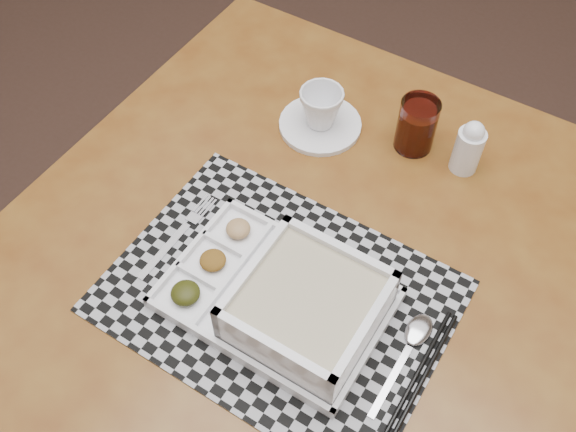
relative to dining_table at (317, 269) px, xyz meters
The scene contains 11 objects.
floor 0.79m from the dining_table, 168.86° to the left, with size 5.00×5.00×0.00m, color #322019.
dining_table is the anchor object (origin of this frame).
placemat 0.14m from the dining_table, 90.02° to the right, with size 0.50×0.37×0.00m, color #9999A0.
serving_tray 0.17m from the dining_table, 71.44° to the right, with size 0.33×0.23×0.09m.
fork 0.24m from the dining_table, 150.05° to the right, with size 0.02×0.19×0.00m.
spoon 0.22m from the dining_table, 16.99° to the right, with size 0.04×0.18×0.01m.
chopsticks 0.28m from the dining_table, 26.86° to the right, with size 0.03×0.24×0.01m.
saucer 0.27m from the dining_table, 121.84° to the left, with size 0.15×0.15×0.01m, color white.
cup 0.29m from the dining_table, 121.84° to the left, with size 0.08×0.08×0.07m, color white.
juice_glass 0.30m from the dining_table, 84.96° to the left, with size 0.07×0.07×0.10m.
creamer_bottle 0.33m from the dining_table, 66.54° to the left, with size 0.05×0.05×0.11m.
Camera 1 is at (0.72, -0.58, 1.56)m, focal length 40.00 mm.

